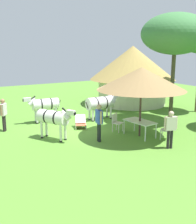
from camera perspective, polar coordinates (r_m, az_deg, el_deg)
The scene contains 14 objects.
ground_plane at distance 14.49m, azimuth -4.23°, elevation -3.49°, with size 36.00×36.00×0.00m, color #52862E.
thatched_hut at distance 20.66m, azimuth 7.04°, elevation 8.09°, with size 6.20×6.20×4.22m.
shade_umbrella at distance 12.94m, azimuth 8.88°, elevation 6.75°, with size 4.11×4.11×3.26m.
patio_dining_table at distance 13.33m, azimuth 8.56°, elevation -2.16°, with size 1.62×0.99×0.74m.
patio_chair_east_end at distance 13.08m, azimuth 14.04°, elevation -3.34°, with size 0.60×0.60×0.90m.
patio_chair_near_lawn at distance 13.97m, azimuth 3.75°, elevation -1.90°, with size 0.57×0.58×0.90m.
guest_beside_umbrella at distance 12.33m, azimuth 0.21°, elevation -1.53°, with size 0.60×0.30×1.70m.
guest_behind_table at distance 11.87m, azimuth 14.63°, elevation -2.82°, with size 0.34×0.55×1.61m.
standing_watcher at distance 14.63m, azimuth -18.81°, elevation 0.02°, with size 0.51×0.42×1.66m.
striped_lounge_chair at distance 14.60m, azimuth -3.57°, elevation -2.31°, with size 0.95×0.81×0.63m.
zebra_nearest_camera at distance 16.17m, azimuth 0.60°, elevation 1.83°, with size 0.75×2.29×1.49m.
zebra_by_umbrella at distance 12.79m, azimuth -9.03°, elevation -1.20°, with size 1.90×1.30×1.56m.
zebra_toward_hut at distance 15.81m, azimuth -10.89°, elevation 1.49°, with size 0.74×2.12×1.55m.
acacia_tree_left_background at distance 16.00m, azimuth 15.55°, elevation 15.10°, with size 3.69×3.69×5.93m.
Camera 1 is at (12.49, -6.04, 4.17)m, focal length 44.67 mm.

